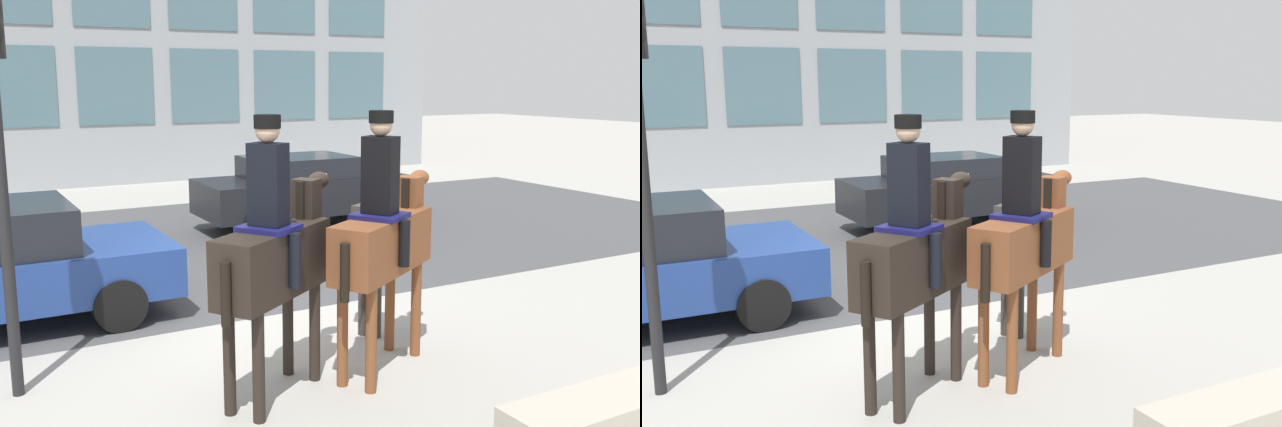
# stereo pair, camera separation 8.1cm
# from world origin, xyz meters

# --- Properties ---
(ground_plane) EXTENTS (80.00, 80.00, 0.00)m
(ground_plane) POSITION_xyz_m (0.00, 0.00, 0.00)
(ground_plane) COLOR #9E9B93
(road_surface) EXTENTS (23.63, 8.50, 0.01)m
(road_surface) POSITION_xyz_m (0.00, 4.75, 0.00)
(road_surface) COLOR #444447
(road_surface) RESTS_ON ground_plane
(mounted_horse_lead) EXTENTS (1.61, 1.21, 2.65)m
(mounted_horse_lead) POSITION_xyz_m (-0.65, -1.63, 1.39)
(mounted_horse_lead) COLOR black
(mounted_horse_lead) RESTS_ON ground_plane
(mounted_horse_companion) EXTENTS (1.73, 1.21, 2.66)m
(mounted_horse_companion) POSITION_xyz_m (0.57, -1.58, 1.39)
(mounted_horse_companion) COLOR brown
(mounted_horse_companion) RESTS_ON ground_plane
(pedestrian_bystander) EXTENTS (0.74, 0.75, 1.74)m
(pedestrian_bystander) POSITION_xyz_m (0.97, -0.73, 1.03)
(pedestrian_bystander) COLOR #332D28
(pedestrian_bystander) RESTS_ON ground_plane
(street_car_far_lane) EXTENTS (4.16, 1.79, 1.45)m
(street_car_far_lane) POSITION_xyz_m (3.11, 5.16, 0.78)
(street_car_far_lane) COLOR black
(street_car_far_lane) RESTS_ON ground_plane
(planter_ledge) EXTENTS (2.09, 0.56, 0.47)m
(planter_ledge) POSITION_xyz_m (1.35, -3.83, 0.24)
(planter_ledge) COLOR #ADA393
(planter_ledge) RESTS_ON ground_plane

